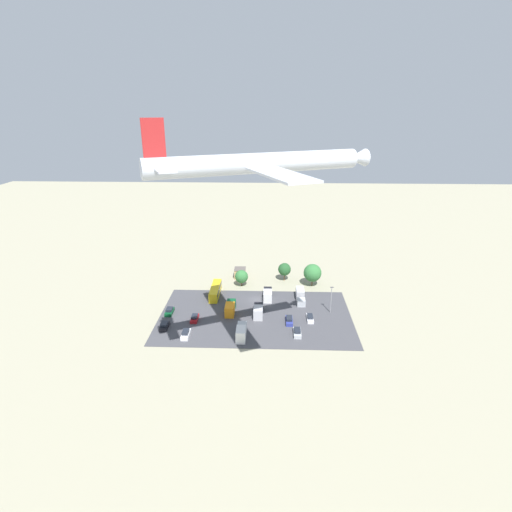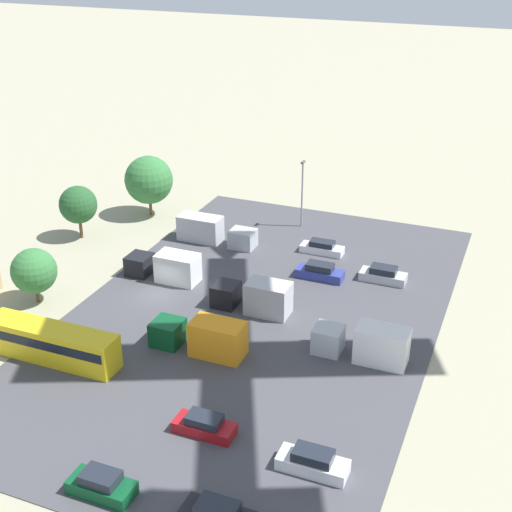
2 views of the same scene
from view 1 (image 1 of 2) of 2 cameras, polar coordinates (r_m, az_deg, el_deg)
The scene contains 21 objects.
ground_plane at distance 122.05m, azimuth 0.09°, elevation -6.26°, with size 400.00×400.00×0.00m, color gray.
parking_lot_surface at distance 113.03m, azimuth -0.09°, elevation -8.57°, with size 53.46×32.35×0.08m.
shed_building at distance 136.97m, azimuth -2.30°, elevation -2.43°, with size 3.84×4.21×3.23m.
bus at distance 124.61m, azimuth -5.83°, elevation -4.92°, with size 2.56×11.69×3.01m.
parked_car_0 at distance 109.84m, azimuth -12.95°, elevation -9.68°, with size 1.99×4.52×1.50m.
parked_car_1 at distance 105.10m, azimuth -10.00°, elevation -10.90°, with size 1.85×4.73×1.62m.
parked_car_2 at distance 104.83m, azimuth 5.91°, elevation -10.78°, with size 1.90×4.61×1.56m.
parked_car_3 at distance 111.99m, azimuth -8.76°, elevation -8.75°, with size 1.82×4.43×1.46m.
parked_car_4 at distance 111.78m, azimuth 7.73°, elevation -8.76°, with size 1.70×4.67×1.42m.
parked_car_5 at distance 109.93m, azimuth 4.77°, elevation -9.12°, with size 1.82×4.80×1.61m.
parked_car_6 at distance 116.54m, azimuth -12.25°, elevation -7.73°, with size 1.95×4.30×1.64m.
parked_truck_0 at distance 114.32m, azimuth -3.70°, elevation -7.44°, with size 2.53×8.19×3.06m.
parked_truck_1 at distance 122.04m, azimuth 1.68°, elevation -5.53°, with size 2.52×7.64×2.92m.
parked_truck_2 at distance 122.13m, azimuth 6.36°, elevation -5.66°, with size 2.38×8.98×2.85m.
parked_truck_3 at distance 112.52m, azimuth 0.32°, elevation -7.88°, with size 2.52×7.38×3.07m.
parked_truck_4 at distance 102.82m, azimuth -2.12°, elevation -10.83°, with size 2.38×7.86×3.16m.
tree_near_shed at distance 130.73m, azimuth 8.07°, elevation -2.40°, with size 5.81×5.81×7.45m.
tree_apron_mid at distance 133.90m, azimuth 4.09°, elevation -1.91°, with size 4.26×4.26×6.16m.
tree_apron_far at distance 129.98m, azimuth -2.09°, elevation -2.96°, with size 4.30×4.30×5.40m.
light_pole_lot_centre at distance 114.71m, azimuth 10.68°, elevation -5.98°, with size 0.90×0.28×8.00m.
airplane at distance 69.73m, azimuth 0.95°, elevation 13.14°, with size 39.24×33.67×9.19m.
Camera 1 is at (-3.70, 108.91, 54.97)m, focal length 28.00 mm.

